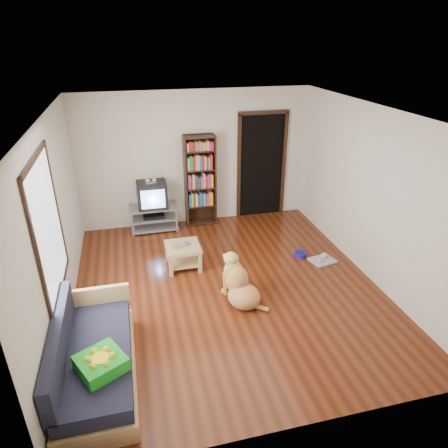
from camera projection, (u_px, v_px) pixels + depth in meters
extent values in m
plane|color=#5C230F|center=(227.00, 287.00, 6.11)|extent=(5.00, 5.00, 0.00)
plane|color=white|center=(228.00, 114.00, 4.98)|extent=(5.00, 5.00, 0.00)
plane|color=beige|center=(196.00, 159.00, 7.73)|extent=(4.50, 0.00, 4.50)
plane|color=beige|center=(301.00, 324.00, 3.36)|extent=(4.50, 0.00, 4.50)
plane|color=beige|center=(56.00, 226.00, 5.06)|extent=(0.00, 5.00, 5.00)
plane|color=beige|center=(371.00, 195.00, 6.03)|extent=(0.00, 5.00, 5.00)
cube|color=#1C9923|center=(101.00, 363.00, 4.04)|extent=(0.59, 0.59, 0.14)
imported|color=white|center=(183.00, 246.00, 6.43)|extent=(0.34, 0.28, 0.02)
cylinder|color=navy|center=(300.00, 254.00, 6.93)|extent=(0.22, 0.22, 0.08)
cube|color=#A4A4A4|center=(323.00, 260.00, 6.78)|extent=(0.45, 0.39, 0.03)
cube|color=white|center=(48.00, 229.00, 4.54)|extent=(0.02, 1.30, 1.60)
cube|color=black|center=(34.00, 159.00, 4.18)|extent=(0.03, 1.42, 0.06)
cube|color=black|center=(61.00, 289.00, 4.90)|extent=(0.03, 1.42, 0.06)
cube|color=black|center=(38.00, 259.00, 3.93)|extent=(0.03, 0.06, 1.70)
cube|color=black|center=(56.00, 205.00, 5.15)|extent=(0.03, 0.06, 1.70)
cube|color=black|center=(261.00, 167.00, 8.12)|extent=(0.90, 0.02, 2.10)
cube|color=black|center=(239.00, 169.00, 8.00)|extent=(0.07, 0.05, 2.14)
cube|color=black|center=(284.00, 165.00, 8.21)|extent=(0.07, 0.05, 2.14)
cube|color=black|center=(264.00, 113.00, 7.64)|extent=(1.03, 0.05, 0.07)
cube|color=#99999E|center=(153.00, 207.00, 7.67)|extent=(0.90, 0.45, 0.04)
cube|color=#99999E|center=(154.00, 218.00, 7.77)|extent=(0.86, 0.42, 0.03)
cube|color=#99999E|center=(155.00, 227.00, 7.86)|extent=(0.90, 0.45, 0.04)
cylinder|color=#99999E|center=(132.00, 225.00, 7.51)|extent=(0.04, 0.04, 0.50)
cylinder|color=#99999E|center=(177.00, 220.00, 7.69)|extent=(0.04, 0.04, 0.50)
cylinder|color=#99999E|center=(132.00, 216.00, 7.86)|extent=(0.04, 0.04, 0.50)
cylinder|color=#99999E|center=(174.00, 212.00, 8.04)|extent=(0.04, 0.04, 0.50)
cube|color=black|center=(154.00, 216.00, 7.75)|extent=(0.40, 0.30, 0.07)
cube|color=black|center=(152.00, 195.00, 7.56)|extent=(0.55, 0.48, 0.48)
cube|color=black|center=(151.00, 191.00, 7.74)|extent=(0.40, 0.14, 0.36)
cube|color=#8CBFF2|center=(153.00, 199.00, 7.35)|extent=(0.44, 0.02, 0.36)
cube|color=silver|center=(151.00, 183.00, 7.41)|extent=(0.20, 0.07, 0.02)
sphere|color=silver|center=(148.00, 181.00, 7.38)|extent=(0.09, 0.09, 0.09)
sphere|color=silver|center=(154.00, 180.00, 7.40)|extent=(0.09, 0.09, 0.09)
cube|color=black|center=(186.00, 182.00, 7.71)|extent=(0.03, 0.30, 1.80)
cube|color=black|center=(214.00, 180.00, 7.84)|extent=(0.03, 0.30, 1.80)
cube|color=black|center=(199.00, 179.00, 7.90)|extent=(0.60, 0.02, 1.80)
cube|color=black|center=(201.00, 221.00, 8.15)|extent=(0.56, 0.28, 0.02)
cube|color=black|center=(201.00, 205.00, 7.99)|extent=(0.56, 0.28, 0.03)
cube|color=black|center=(200.00, 187.00, 7.83)|extent=(0.56, 0.28, 0.02)
cube|color=black|center=(200.00, 169.00, 7.67)|extent=(0.56, 0.28, 0.02)
cube|color=black|center=(199.00, 150.00, 7.51)|extent=(0.56, 0.28, 0.02)
cube|color=black|center=(199.00, 137.00, 7.40)|extent=(0.56, 0.28, 0.02)
cube|color=tan|center=(99.00, 371.00, 4.44)|extent=(0.80, 1.80, 0.22)
cube|color=#1E1E2D|center=(96.00, 356.00, 4.35)|extent=(0.74, 1.74, 0.18)
cube|color=#1E1E2D|center=(59.00, 343.00, 4.16)|extent=(0.12, 1.74, 0.40)
cube|color=tan|center=(97.00, 298.00, 5.02)|extent=(0.80, 0.06, 0.30)
cube|color=tan|center=(183.00, 247.00, 6.47)|extent=(0.55, 0.55, 0.06)
cube|color=tan|center=(183.00, 261.00, 6.59)|extent=(0.45, 0.45, 0.03)
cube|color=tan|center=(171.00, 267.00, 6.30)|extent=(0.06, 0.06, 0.34)
cube|color=tan|center=(200.00, 263.00, 6.41)|extent=(0.06, 0.06, 0.34)
cube|color=tan|center=(167.00, 253.00, 6.72)|extent=(0.06, 0.06, 0.34)
cube|color=tan|center=(195.00, 249.00, 6.82)|extent=(0.06, 0.06, 0.34)
ellipsoid|color=tan|center=(244.00, 296.00, 5.66)|extent=(0.60, 0.62, 0.34)
ellipsoid|color=tan|center=(237.00, 280.00, 5.71)|extent=(0.43, 0.45, 0.44)
ellipsoid|color=#B57545|center=(233.00, 270.00, 5.73)|extent=(0.36, 0.34, 0.32)
ellipsoid|color=#D5B052|center=(231.00, 259.00, 5.70)|extent=(0.27, 0.29, 0.20)
ellipsoid|color=#D9AC53|center=(227.00, 257.00, 5.79)|extent=(0.14, 0.19, 0.08)
sphere|color=black|center=(224.00, 255.00, 5.85)|extent=(0.04, 0.04, 0.04)
ellipsoid|color=#D6AA52|center=(228.00, 262.00, 5.63)|extent=(0.07, 0.08, 0.13)
ellipsoid|color=tan|center=(237.00, 259.00, 5.71)|extent=(0.07, 0.08, 0.13)
cylinder|color=#B47F45|center=(226.00, 284.00, 5.87)|extent=(0.11, 0.13, 0.36)
cylinder|color=tan|center=(233.00, 281.00, 5.94)|extent=(0.11, 0.13, 0.36)
sphere|color=tan|center=(224.00, 291.00, 5.97)|extent=(0.09, 0.09, 0.09)
sphere|color=#BA8B47|center=(232.00, 288.00, 6.04)|extent=(0.09, 0.09, 0.09)
cylinder|color=tan|center=(258.00, 307.00, 5.61)|extent=(0.28, 0.25, 0.07)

